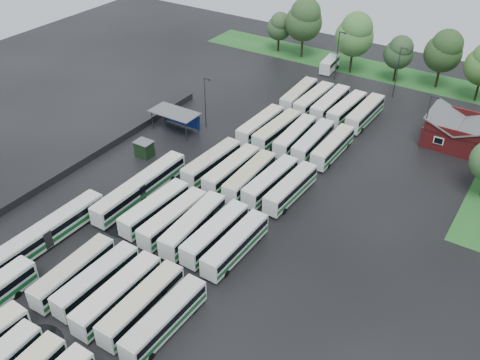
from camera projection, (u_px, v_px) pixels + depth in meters
The scene contains 46 objects.
ground at pixel (176, 236), 68.16m from camera, with size 160.00×160.00×0.00m, color black.
brick_building at pixel (458, 134), 86.04m from camera, with size 10.07×8.60×5.39m.
wash_shed at pixel (176, 114), 89.41m from camera, with size 8.20×4.20×3.58m.
utility_hut at pixel (144, 149), 83.38m from camera, with size 2.70×2.20×2.62m.
grass_strip_north at pixel (376, 70), 112.19m from camera, with size 80.00×10.00×0.01m, color #1C541C.
west_fence at pixel (96, 155), 83.27m from camera, with size 0.10×50.00×1.20m, color #2D2D30.
bus_r1c0 at pixel (73, 272), 60.37m from camera, with size 2.61×11.18×3.10m.
bus_r1c1 at pixel (97, 280), 59.34m from camera, with size 2.61×11.18×3.10m.
bus_r1c2 at pixel (118, 294), 57.48m from camera, with size 2.50×11.71×3.26m.
bus_r1c3 at pixel (142, 304), 56.36m from camera, with size 2.55×11.48×3.19m.
bus_r1c4 at pixel (165, 319), 54.74m from camera, with size 2.54×11.23×3.12m.
bus_r2c0 at pixel (155, 208), 70.10m from camera, with size 2.88×11.36×3.14m.
bus_r2c1 at pixel (173, 218), 68.39m from camera, with size 2.70×11.33×3.14m.
bus_r2c2 at pixel (193, 225), 67.17m from camera, with size 3.01×11.75×3.24m.
bus_r2c3 at pixel (215, 233), 65.91m from camera, with size 2.62×11.44×3.17m.
bus_r2c4 at pixel (236, 244), 64.25m from camera, with size 2.56×11.32×3.14m.
bus_r3c0 at pixel (212, 163), 79.25m from camera, with size 3.00×11.63×3.21m.
bus_r3c1 at pixel (232, 170), 77.67m from camera, with size 2.70×11.54×3.20m.
bus_r3c2 at pixel (250, 176), 76.28m from camera, with size 2.69×11.39×3.16m.
bus_r3c3 at pixel (270, 181), 75.29m from camera, with size 2.90×11.40×3.15m.
bus_r3c4 at pixel (291, 188), 73.95m from camera, with size 2.73×11.13×3.08m.
bus_r4c0 at pixel (260, 125), 88.82m from camera, with size 2.66×11.45×3.17m.
bus_r4c1 at pixel (277, 130), 87.35m from camera, with size 2.93×11.63×3.21m.
bus_r4c2 at pixel (295, 136), 85.85m from camera, with size 2.80×11.37×3.14m.
bus_r4c3 at pixel (313, 141), 84.54m from camera, with size 2.71×11.36×3.14m.
bus_r4c4 at pixel (333, 147), 83.13m from camera, with size 2.44×11.20×3.11m.
bus_r5c0 at pixel (299, 95), 98.33m from camera, with size 2.93×11.49×3.17m.
bus_r5c1 at pixel (314, 100), 96.66m from camera, with size 2.65×11.52×3.20m.
bus_r5c2 at pixel (330, 104), 95.36m from camera, with size 2.52×11.66×3.24m.
bus_r5c3 at pixel (347, 109), 93.88m from camera, with size 2.89×11.26×3.11m.
bus_r5c4 at pixel (365, 113), 92.34m from camera, with size 2.68×11.64×3.23m.
artic_bus_west_b at pixel (140, 187), 74.01m from camera, with size 2.42×16.96×3.15m.
artic_bus_west_c at pixel (47, 233), 66.01m from camera, with size 2.69×16.76×3.10m.
minibus at pixel (330, 64), 111.16m from camera, with size 2.82×6.30×2.67m.
tree_north_0 at pixel (280, 26), 117.97m from camera, with size 5.46×5.45×9.02m.
tree_north_1 at pixel (304, 19), 113.56m from camera, with size 7.93×7.93×13.13m.
tree_north_2 at pixel (355, 34), 106.57m from camera, with size 7.72×7.72×12.79m.
tree_north_3 at pixel (399, 52), 104.17m from camera, with size 5.76×5.76×9.54m.
tree_north_4 at pixel (444, 50), 100.88m from camera, with size 7.13×7.13×11.81m.
lamp_post_ne at pixel (427, 118), 83.34m from camera, with size 1.41×0.27×9.15m.
lamp_post_nw at pixel (206, 99), 88.99m from camera, with size 1.40×0.27×9.08m.
lamp_post_back_w at pixel (338, 52), 105.16m from camera, with size 1.53×0.30×9.91m.
lamp_post_back_e at pixel (398, 69), 98.44m from camera, with size 1.51×0.29×9.82m.
puddle_0 at pixel (35, 347), 54.00m from camera, with size 5.78×5.78×0.01m, color black.
puddle_2 at pixel (130, 220), 70.90m from camera, with size 7.64×7.64×0.01m, color black.
puddle_3 at pixel (173, 256), 65.06m from camera, with size 3.90×3.90×0.01m, color black.
Camera 1 is at (35.11, -39.43, 44.46)m, focal length 40.00 mm.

